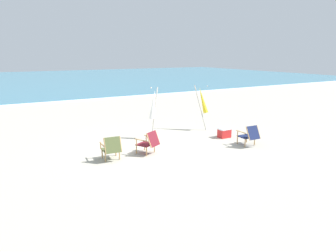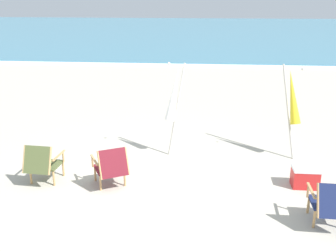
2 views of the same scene
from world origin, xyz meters
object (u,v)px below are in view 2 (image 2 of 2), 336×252
Objects in this scene: beach_chair_far_center at (42,163)px; umbrella_furled_white at (174,95)px; beach_chair_front_left at (331,203)px; umbrella_furled_yellow at (293,98)px; cooler_box at (305,177)px; beach_chair_back_right at (111,166)px.

beach_chair_far_center is 0.39× the size of umbrella_furled_white.
beach_chair_far_center is (-5.01, 1.04, 0.00)m from beach_chair_front_left.
beach_chair_front_left is at bearing -88.34° from umbrella_furled_yellow.
umbrella_furled_white is (2.37, 1.67, 0.95)m from beach_chair_far_center.
beach_chair_far_center reaches higher than cooler_box.
beach_chair_back_right is at bearing -152.40° from umbrella_furled_yellow.
beach_chair_far_center is at bearing -176.27° from cooler_box.
beach_chair_front_left reaches higher than cooler_box.
umbrella_furled_white is at bearing 58.49° from beach_chair_back_right.
beach_chair_back_right is at bearing -0.83° from beach_chair_far_center.
beach_chair_front_left is 1.38m from cooler_box.
beach_chair_back_right is 1.10× the size of beach_chair_far_center.
umbrella_furled_white is 3.14m from cooler_box.
umbrella_furled_yellow reaches higher than beach_chair_back_right.
cooler_box is at bearing -88.87° from umbrella_furled_yellow.
beach_chair_front_left is 1.62× the size of cooler_box.
umbrella_furled_yellow is (4.92, 1.86, 0.90)m from beach_chair_far_center.
umbrella_furled_yellow is (-0.08, 2.89, 0.90)m from beach_chair_front_left.
umbrella_furled_yellow reaches higher than beach_chair_front_left.
beach_chair_front_left is 3.90m from umbrella_furled_white.
cooler_box is (0.03, -1.54, -1.13)m from umbrella_furled_yellow.
umbrella_furled_white is (1.04, 1.69, 0.95)m from beach_chair_back_right.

